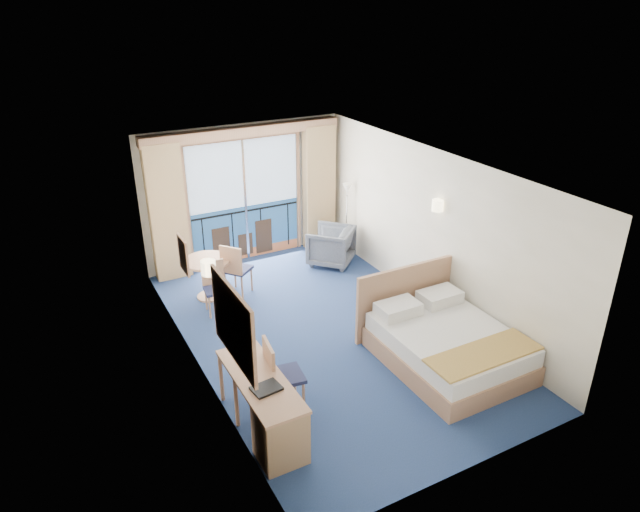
# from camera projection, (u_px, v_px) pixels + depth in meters

# --- Properties ---
(floor) EXTENTS (6.50, 6.50, 0.00)m
(floor) POSITION_uv_depth(u_px,v_px,m) (324.00, 333.00, 9.00)
(floor) COLOR navy
(floor) RESTS_ON ground
(room_walls) EXTENTS (4.04, 6.54, 2.72)m
(room_walls) POSITION_uv_depth(u_px,v_px,m) (325.00, 228.00, 8.26)
(room_walls) COLOR beige
(room_walls) RESTS_ON ground
(balcony_door) EXTENTS (2.36, 0.03, 2.52)m
(balcony_door) POSITION_uv_depth(u_px,v_px,m) (245.00, 204.00, 11.09)
(balcony_door) COLOR navy
(balcony_door) RESTS_ON room_walls
(curtain_left) EXTENTS (0.65, 0.22, 2.55)m
(curtain_left) POSITION_uv_depth(u_px,v_px,m) (167.00, 213.00, 10.26)
(curtain_left) COLOR tan
(curtain_left) RESTS_ON room_walls
(curtain_right) EXTENTS (0.65, 0.22, 2.55)m
(curtain_right) POSITION_uv_depth(u_px,v_px,m) (319.00, 188.00, 11.59)
(curtain_right) COLOR tan
(curtain_right) RESTS_ON room_walls
(pelmet) EXTENTS (3.80, 0.25, 0.18)m
(pelmet) POSITION_uv_depth(u_px,v_px,m) (243.00, 132.00, 10.40)
(pelmet) COLOR tan
(pelmet) RESTS_ON room_walls
(mirror) EXTENTS (0.05, 1.25, 0.95)m
(mirror) POSITION_uv_depth(u_px,v_px,m) (233.00, 324.00, 6.31)
(mirror) COLOR tan
(mirror) RESTS_ON room_walls
(wall_print) EXTENTS (0.04, 0.42, 0.52)m
(wall_print) POSITION_uv_depth(u_px,v_px,m) (184.00, 255.00, 7.84)
(wall_print) COLOR tan
(wall_print) RESTS_ON room_walls
(sconce_left) EXTENTS (0.18, 0.18, 0.18)m
(sconce_left) POSITION_uv_depth(u_px,v_px,m) (208.00, 268.00, 6.91)
(sconce_left) COLOR beige
(sconce_left) RESTS_ON room_walls
(sconce_right) EXTENTS (0.18, 0.18, 0.18)m
(sconce_right) POSITION_uv_depth(u_px,v_px,m) (438.00, 205.00, 8.94)
(sconce_right) COLOR beige
(sconce_right) RESTS_ON room_walls
(bed) EXTENTS (1.78, 2.12, 1.12)m
(bed) POSITION_uv_depth(u_px,v_px,m) (445.00, 343.00, 8.18)
(bed) COLOR tan
(bed) RESTS_ON ground
(nightstand) EXTENTS (0.38, 0.36, 0.50)m
(nightstand) POSITION_uv_depth(u_px,v_px,m) (425.00, 299.00, 9.48)
(nightstand) COLOR #A37656
(nightstand) RESTS_ON ground
(phone) EXTENTS (0.21, 0.18, 0.09)m
(phone) POSITION_uv_depth(u_px,v_px,m) (430.00, 284.00, 9.35)
(phone) COLOR white
(phone) RESTS_ON nightstand
(armchair) EXTENTS (1.14, 1.14, 0.74)m
(armchair) POSITION_uv_depth(u_px,v_px,m) (331.00, 246.00, 11.17)
(armchair) COLOR #40444E
(armchair) RESTS_ON ground
(floor_lamp) EXTENTS (0.21, 0.21, 1.49)m
(floor_lamp) POSITION_uv_depth(u_px,v_px,m) (347.00, 201.00, 11.27)
(floor_lamp) COLOR silver
(floor_lamp) RESTS_ON ground
(desk) EXTENTS (0.55, 1.61, 0.75)m
(desk) POSITION_uv_depth(u_px,v_px,m) (276.00, 423.00, 6.50)
(desk) COLOR tan
(desk) RESTS_ON ground
(desk_chair) EXTENTS (0.50, 0.49, 1.01)m
(desk_chair) POSITION_uv_depth(u_px,v_px,m) (279.00, 372.00, 7.13)
(desk_chair) COLOR #1E2346
(desk_chair) RESTS_ON ground
(folder) EXTENTS (0.35, 0.28, 0.03)m
(folder) POSITION_uv_depth(u_px,v_px,m) (266.00, 388.00, 6.52)
(folder) COLOR black
(folder) RESTS_ON desk
(desk_lamp) EXTENTS (0.11, 0.11, 0.41)m
(desk_lamp) POSITION_uv_depth(u_px,v_px,m) (238.00, 336.00, 6.99)
(desk_lamp) COLOR silver
(desk_lamp) RESTS_ON desk
(round_table) EXTENTS (0.81, 0.81, 0.73)m
(round_table) POSITION_uv_depth(u_px,v_px,m) (207.00, 269.00, 9.83)
(round_table) COLOR tan
(round_table) RESTS_ON ground
(table_chair_a) EXTENTS (0.60, 0.59, 0.98)m
(table_chair_a) POSITION_uv_depth(u_px,v_px,m) (235.00, 267.00, 9.90)
(table_chair_a) COLOR #1E2346
(table_chair_a) RESTS_ON ground
(table_chair_b) EXTENTS (0.42, 0.43, 0.88)m
(table_chair_b) POSITION_uv_depth(u_px,v_px,m) (215.00, 284.00, 9.44)
(table_chair_b) COLOR #1E2346
(table_chair_b) RESTS_ON ground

